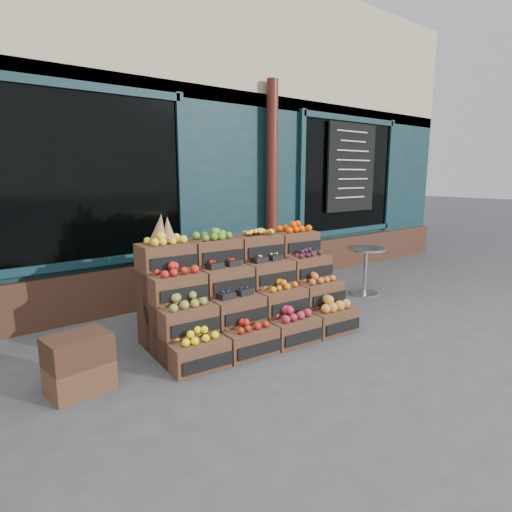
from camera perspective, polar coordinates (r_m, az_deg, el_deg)
ground at (r=4.85m, az=7.15°, el=-10.86°), size 60.00×60.00×0.00m
shop_facade at (r=8.87m, az=-17.60°, el=14.32°), size 12.00×6.24×4.80m
crate_display at (r=4.80m, az=-1.28°, el=-5.55°), size 2.32×1.28×1.40m
spare_crates at (r=3.93m, az=-22.55°, el=-13.10°), size 0.53×0.40×0.50m
bistro_table at (r=6.59m, az=14.37°, el=-1.25°), size 0.57×0.57×0.71m
shopkeeper at (r=6.21m, az=-24.63°, el=3.28°), size 0.92×0.78×2.15m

